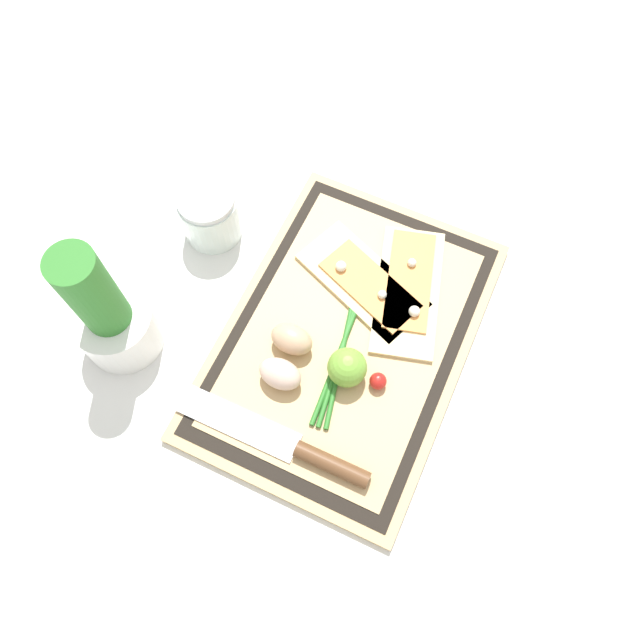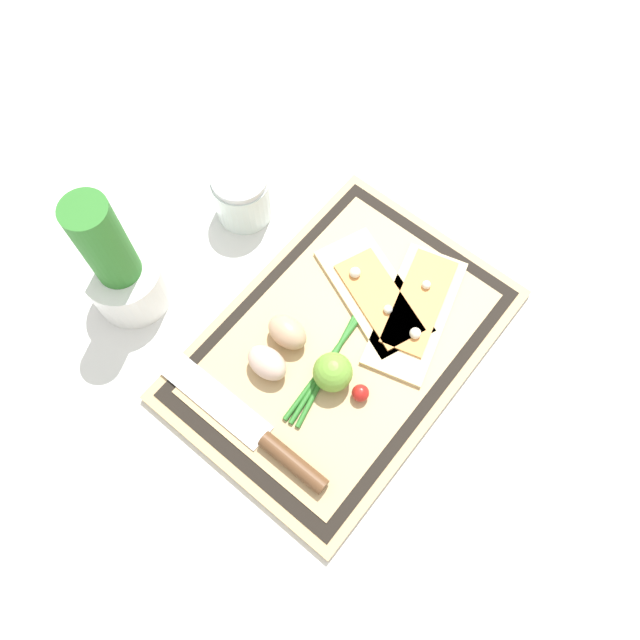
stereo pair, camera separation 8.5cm
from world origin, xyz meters
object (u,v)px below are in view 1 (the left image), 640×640
Objects in this scene: knife at (303,452)px; cherry_tomato_red at (378,381)px; pizza_slice_far at (364,282)px; egg_brown at (292,339)px; egg_pink at (280,374)px; lime at (347,367)px; pizza_slice_near at (408,289)px; sauce_jar at (211,217)px; herb_pot at (110,316)px.

cherry_tomato_red reaches higher than knife.
pizza_slice_far is 0.14m from egg_brown.
cherry_tomato_red is at bearing -149.81° from pizza_slice_far.
cherry_tomato_red is at bearing -68.29° from egg_pink.
pizza_slice_near is at bearing -10.95° from lime.
pizza_slice_far is 0.26m from knife.
knife is 0.11m from egg_pink.
egg_brown reaches higher than cherry_tomato_red.
pizza_slice_near is at bearing -28.59° from egg_pink.
knife is 0.37m from sauce_jar.
herb_pot is at bearing 103.27° from cherry_tomato_red.
cherry_tomato_red is (-0.15, -0.01, 0.01)m from pizza_slice_near.
egg_pink is 0.26× the size of herb_pot.
herb_pot reaches higher than pizza_slice_near.
lime is (0.04, -0.08, 0.01)m from egg_pink.
pizza_slice_near is 1.04× the size of pizza_slice_far.
herb_pot reaches higher than egg_pink.
pizza_slice_far and cherry_tomato_red have the same top height.
pizza_slice_far is 0.14m from lime.
sauce_jar is at bearing 93.90° from pizza_slice_near.
pizza_slice_near is 0.28m from knife.
pizza_slice_far is at bearing 104.35° from pizza_slice_near.
herb_pot is at bearing 81.69° from knife.
egg_pink is at bearing 42.03° from knife.
pizza_slice_near reaches higher than knife.
lime is 0.24× the size of herb_pot.
egg_brown is at bearing 85.16° from lime.
sauce_jar is at bearing 68.51° from cherry_tomato_red.
egg_pink is 1.11× the size of lime.
egg_brown and egg_pink have the same top height.
sauce_jar is (-0.02, 0.31, 0.02)m from pizza_slice_near.
pizza_slice_far is 0.35m from herb_pot.
lime reaches higher than pizza_slice_near.
egg_pink is (-0.18, 0.04, 0.01)m from pizza_slice_far.
lime is at bearing 96.18° from cherry_tomato_red.
lime reaches higher than knife.
sauce_jar is (0.25, 0.27, 0.01)m from knife.
egg_brown is 0.24m from herb_pot.
sauce_jar reaches higher than pizza_slice_near.
egg_brown is 0.05m from egg_pink.
lime is 0.31m from sauce_jar.
knife is 11.63× the size of cherry_tomato_red.
egg_brown is at bearing -122.71° from sauce_jar.
herb_pot is 2.57× the size of sauce_jar.
lime is at bearing -3.34° from knife.
egg_pink is 2.53× the size of cherry_tomato_red.
egg_brown is 2.53× the size of cherry_tomato_red.
pizza_slice_near is 0.31m from sauce_jar.
cherry_tomato_red is at bearing -76.73° from herb_pot.
lime is 2.28× the size of cherry_tomato_red.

